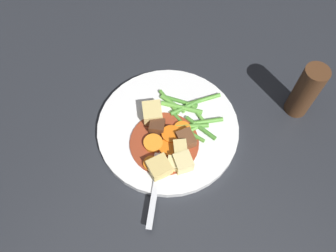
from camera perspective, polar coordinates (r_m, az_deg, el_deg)
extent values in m
plane|color=#26282D|center=(0.64, 0.00, -0.64)|extent=(3.00, 3.00, 0.00)
cylinder|color=white|center=(0.63, 0.00, -0.32)|extent=(0.26, 0.26, 0.01)
cylinder|color=#93381E|center=(0.61, -0.63, -2.84)|extent=(0.13, 0.13, 0.00)
cylinder|color=orange|center=(0.61, 0.51, -1.54)|extent=(0.04, 0.04, 0.01)
cylinder|color=orange|center=(0.60, -2.37, -3.07)|extent=(0.05, 0.05, 0.01)
cylinder|color=orange|center=(0.60, -0.05, -3.77)|extent=(0.04, 0.04, 0.01)
cylinder|color=orange|center=(0.62, 2.43, -0.55)|extent=(0.04, 0.04, 0.01)
cylinder|color=orange|center=(0.59, -2.94, -6.42)|extent=(0.04, 0.04, 0.01)
cube|color=#EAD68C|center=(0.58, 1.15, -6.46)|extent=(0.03, 0.03, 0.02)
cube|color=#EAD68C|center=(0.58, 2.59, -6.21)|extent=(0.04, 0.04, 0.03)
cube|color=#E5CC7A|center=(0.62, -2.91, 1.96)|extent=(0.05, 0.05, 0.03)
cube|color=#DBBC6B|center=(0.57, -1.50, -7.06)|extent=(0.05, 0.05, 0.02)
cube|color=#E5CC7A|center=(0.59, 2.09, -4.11)|extent=(0.04, 0.04, 0.03)
cube|color=#4C2B19|center=(0.61, -1.86, -0.11)|extent=(0.03, 0.03, 0.02)
cube|color=brown|center=(0.60, 3.07, -2.30)|extent=(0.04, 0.04, 0.02)
cylinder|color=#4C8E33|center=(0.62, 2.78, 0.20)|extent=(0.03, 0.07, 0.01)
cylinder|color=#66AD42|center=(0.63, 5.22, 1.95)|extent=(0.03, 0.05, 0.01)
cylinder|color=#66AD42|center=(0.64, 2.67, 2.96)|extent=(0.03, 0.08, 0.01)
cylinder|color=#599E38|center=(0.65, 0.17, 4.12)|extent=(0.03, 0.06, 0.01)
cylinder|color=#66AD42|center=(0.64, 0.83, 3.81)|extent=(0.01, 0.06, 0.01)
cylinder|color=#599E38|center=(0.65, 5.95, 4.46)|extent=(0.06, 0.05, 0.01)
cylinder|color=#4C8E33|center=(0.62, 5.60, -0.33)|extent=(0.02, 0.07, 0.01)
cylinder|color=#599E38|center=(0.63, 6.82, 0.83)|extent=(0.04, 0.05, 0.01)
cylinder|color=#66AD42|center=(0.61, 3.38, -1.01)|extent=(0.06, 0.03, 0.01)
cylinder|color=#4C8E33|center=(0.65, 2.23, 4.20)|extent=(0.03, 0.07, 0.01)
cylinder|color=#599E38|center=(0.61, 3.97, -1.30)|extent=(0.01, 0.06, 0.01)
cylinder|color=#599E38|center=(0.62, 4.15, 0.01)|extent=(0.04, 0.05, 0.01)
cylinder|color=#4C8E33|center=(0.64, 2.97, 3.24)|extent=(0.06, 0.04, 0.01)
cube|color=silver|center=(0.57, -2.35, -11.58)|extent=(0.11, 0.06, 0.00)
cube|color=silver|center=(0.59, -1.34, -5.50)|extent=(0.03, 0.03, 0.00)
cylinder|color=silver|center=(0.60, -0.04, -3.03)|extent=(0.04, 0.02, 0.00)
cylinder|color=silver|center=(0.61, -0.63, -2.96)|extent=(0.04, 0.02, 0.00)
cylinder|color=silver|center=(0.61, -1.21, -2.88)|extent=(0.04, 0.02, 0.00)
cylinder|color=silver|center=(0.61, -1.80, -2.81)|extent=(0.04, 0.02, 0.00)
cylinder|color=#4C2D19|center=(0.66, 22.38, 5.48)|extent=(0.04, 0.04, 0.12)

